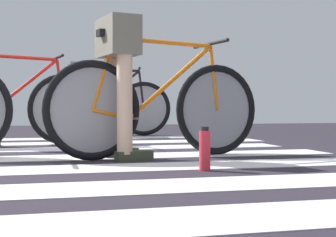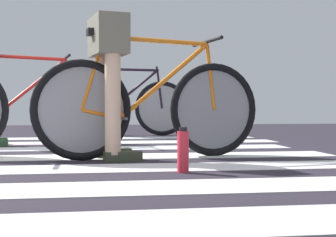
% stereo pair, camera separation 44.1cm
% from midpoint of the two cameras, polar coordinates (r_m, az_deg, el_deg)
% --- Properties ---
extents(ground, '(18.00, 14.00, 0.02)m').
position_cam_midpoint_polar(ground, '(3.83, -21.49, -4.66)').
color(ground, '#28232D').
extents(bicycle_1_of_4, '(1.71, 0.56, 0.93)m').
position_cam_midpoint_polar(bicycle_1_of_4, '(3.80, -4.40, 1.36)').
color(bicycle_1_of_4, black).
rests_on(bicycle_1_of_4, ground).
extents(cyclist_1_of_4, '(0.38, 0.45, 1.03)m').
position_cam_midpoint_polar(cyclist_1_of_4, '(3.72, -8.91, 5.64)').
color(cyclist_1_of_4, beige).
rests_on(cyclist_1_of_4, ground).
extents(bicycle_3_of_4, '(1.72, 0.55, 0.93)m').
position_cam_midpoint_polar(bicycle_3_of_4, '(5.24, -19.50, 1.27)').
color(bicycle_3_of_4, black).
rests_on(bicycle_3_of_4, ground).
extents(bicycle_4_of_4, '(1.72, 0.54, 0.93)m').
position_cam_midpoint_polar(bicycle_4_of_4, '(6.79, -8.90, 1.32)').
color(bicycle_4_of_4, black).
rests_on(bicycle_4_of_4, ground).
extents(cyclist_4_of_4, '(0.37, 0.44, 0.96)m').
position_cam_midpoint_polar(cyclist_4_of_4, '(6.82, -11.51, 3.29)').
color(cyclist_4_of_4, brown).
rests_on(cyclist_4_of_4, ground).
extents(water_bottle, '(0.07, 0.07, 0.26)m').
position_cam_midpoint_polar(water_bottle, '(3.01, 0.11, -3.57)').
color(water_bottle, red).
rests_on(water_bottle, ground).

